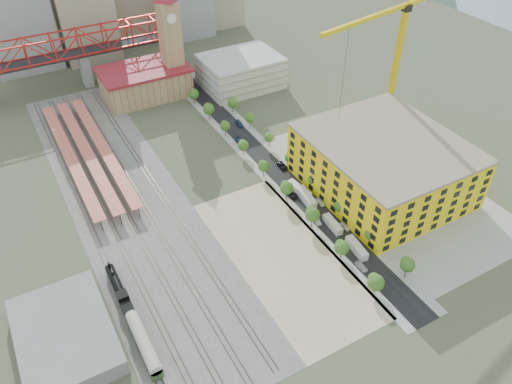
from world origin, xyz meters
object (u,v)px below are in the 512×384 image
site_trailer_b (333,224)px  site_trailer_c (306,197)px  construction_building (384,165)px  coach (144,344)px  tower_crane (393,48)px  site_trailer_a (357,248)px  site_trailer_d (299,190)px  car_0 (362,267)px  locomotive (120,291)px  clock_tower (169,28)px

site_trailer_b → site_trailer_c: bearing=94.4°
construction_building → coach: size_ratio=2.79×
coach → tower_crane: 125.77m
site_trailer_a → site_trailer_d: size_ratio=0.90×
coach → site_trailer_d: (66.00, 32.93, -1.63)m
site_trailer_c → car_0: (-3.00, -32.80, -0.66)m
site_trailer_d → car_0: bearing=-102.3°
locomotive → site_trailer_b: locomotive is taller
site_trailer_a → car_0: (-3.00, -6.16, -0.51)m
construction_building → site_trailer_d: (-26.00, 10.76, -8.02)m
construction_building → site_trailer_b: bearing=-162.0°
site_trailer_a → site_trailer_b: (0.00, 11.90, -0.08)m
tower_crane → site_trailer_c: size_ratio=5.77×
tower_crane → car_0: bearing=-133.5°
site_trailer_b → site_trailer_c: site_trailer_c is taller
construction_building → locomotive: (-92.00, -2.44, -7.38)m
locomotive → clock_tower: bearing=60.5°
site_trailer_a → construction_building: bearing=44.2°
tower_crane → car_0: tower_crane is taller
coach → site_trailer_a: (66.00, 1.82, -1.77)m
car_0 → site_trailer_d: bearing=82.6°
coach → tower_crane: tower_crane is taller
locomotive → site_trailer_c: bearing=7.5°
locomotive → site_trailer_a: locomotive is taller
site_trailer_c → site_trailer_d: site_trailer_c is taller
tower_crane → car_0: 79.36m
tower_crane → site_trailer_b: tower_crane is taller
locomotive → site_trailer_d: bearing=11.3°
construction_building → site_trailer_c: (-26.00, 6.28, -8.00)m
site_trailer_b → car_0: (-3.00, -18.07, -0.43)m
tower_crane → locomotive: bearing=-166.3°
clock_tower → site_trailer_a: (8.00, -120.35, -27.44)m
construction_building → site_trailer_d: construction_building is taller
construction_building → site_trailer_b: size_ratio=5.88×
locomotive → car_0: size_ratio=4.94×
clock_tower → locomotive: clock_tower is taller
site_trailer_d → clock_tower: bearing=87.4°
clock_tower → tower_crane: bearing=-54.5°
tower_crane → site_trailer_b: bearing=-144.0°
tower_crane → clock_tower: bearing=125.5°
site_trailer_b → car_0: bearing=-95.0°
construction_building → locomotive: construction_building is taller
tower_crane → site_trailer_b: (-45.71, -33.24, -35.52)m
clock_tower → car_0: clock_tower is taller
tower_crane → site_trailer_d: (-45.71, -14.03, -35.30)m
site_trailer_b → site_trailer_d: 19.21m
site_trailer_a → site_trailer_d: site_trailer_d is taller
site_trailer_b → tower_crane: bearing=40.4°
site_trailer_a → car_0: size_ratio=2.09×
coach → site_trailer_c: bearing=23.3°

